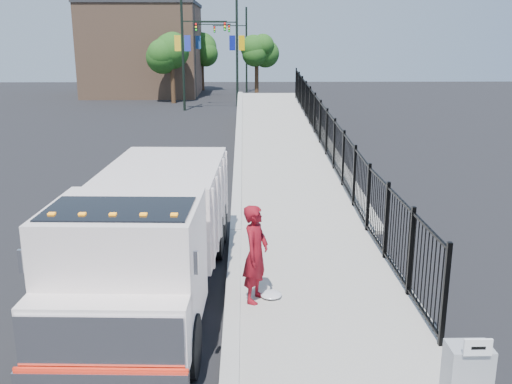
{
  "coord_description": "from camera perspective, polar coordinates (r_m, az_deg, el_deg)",
  "views": [
    {
      "loc": [
        0.25,
        -10.56,
        5.14
      ],
      "look_at": [
        0.51,
        2.0,
        1.74
      ],
      "focal_mm": 40.0,
      "sensor_mm": 36.0,
      "label": 1
    }
  ],
  "objects": [
    {
      "name": "tree_0",
      "position": [
        47.47,
        -8.41,
        13.55
      ],
      "size": [
        2.97,
        2.97,
        5.48
      ],
      "color": "#382314",
      "rests_on": "ground"
    },
    {
      "name": "arrow_sign",
      "position": [
        7.73,
        21.31,
        -14.26
      ],
      "size": [
        0.35,
        0.04,
        0.22
      ],
      "primitive_type": "cube",
      "color": "white",
      "rests_on": "utility_cabinet"
    },
    {
      "name": "sidewalk",
      "position": [
        10.09,
        8.85,
        -15.29
      ],
      "size": [
        3.55,
        12.0,
        0.12
      ],
      "primitive_type": "cube",
      "color": "#9E998E",
      "rests_on": "ground"
    },
    {
      "name": "iron_fence",
      "position": [
        23.19,
        7.03,
        4.48
      ],
      "size": [
        0.1,
        28.0,
        1.8
      ],
      "primitive_type": "cube",
      "color": "black",
      "rests_on": "ground"
    },
    {
      "name": "curb",
      "position": [
        9.95,
        -2.55,
        -15.47
      ],
      "size": [
        0.3,
        12.0,
        0.16
      ],
      "primitive_type": "cube",
      "color": "#ADAAA3",
      "rests_on": "ground"
    },
    {
      "name": "building",
      "position": [
        55.35,
        -11.14,
        13.67
      ],
      "size": [
        10.0,
        10.0,
        8.0
      ],
      "primitive_type": "cube",
      "color": "#8C664C",
      "rests_on": "ground"
    },
    {
      "name": "debris",
      "position": [
        11.6,
        1.52,
        -10.21
      ],
      "size": [
        0.44,
        0.44,
        0.11
      ],
      "primitive_type": "ellipsoid",
      "color": "silver",
      "rests_on": "sidewalk"
    },
    {
      "name": "worker",
      "position": [
        11.12,
        -0.04,
        -6.2
      ],
      "size": [
        0.7,
        0.84,
        1.95
      ],
      "primitive_type": "imported",
      "rotation": [
        0.0,
        0.0,
        1.18
      ],
      "color": "maroon",
      "rests_on": "sidewalk"
    },
    {
      "name": "ground",
      "position": [
        11.75,
        -2.33,
        -10.83
      ],
      "size": [
        120.0,
        120.0,
        0.0
      ],
      "primitive_type": "plane",
      "color": "black",
      "rests_on": "ground"
    },
    {
      "name": "light_pole_2",
      "position": [
        51.24,
        -5.84,
        14.18
      ],
      "size": [
        3.77,
        0.22,
        8.0
      ],
      "color": "black",
      "rests_on": "ground"
    },
    {
      "name": "ramp",
      "position": [
        27.12,
        2.8,
        4.18
      ],
      "size": [
        3.95,
        24.06,
        3.19
      ],
      "primitive_type": "cube",
      "rotation": [
        0.06,
        0.0,
        0.0
      ],
      "color": "#9E998E",
      "rests_on": "ground"
    },
    {
      "name": "light_pole_3",
      "position": [
        56.51,
        -1.28,
        14.33
      ],
      "size": [
        3.78,
        0.22,
        8.0
      ],
      "color": "black",
      "rests_on": "ground"
    },
    {
      "name": "truck",
      "position": [
        11.41,
        -10.49,
        -3.82
      ],
      "size": [
        2.81,
        7.79,
        2.64
      ],
      "rotation": [
        0.0,
        0.0,
        -0.04
      ],
      "color": "black",
      "rests_on": "ground"
    },
    {
      "name": "tree_1",
      "position": [
        51.35,
        0.07,
        13.76
      ],
      "size": [
        2.23,
        2.23,
        5.12
      ],
      "color": "#382314",
      "rests_on": "ground"
    },
    {
      "name": "tree_2",
      "position": [
        59.25,
        -5.44,
        13.92
      ],
      "size": [
        3.0,
        3.0,
        5.5
      ],
      "color": "#382314",
      "rests_on": "ground"
    },
    {
      "name": "light_pole_0",
      "position": [
        42.33,
        -6.92,
        13.97
      ],
      "size": [
        3.77,
        0.22,
        8.0
      ],
      "color": "black",
      "rests_on": "ground"
    },
    {
      "name": "light_pole_1",
      "position": [
        44.36,
        -2.32,
        14.11
      ],
      "size": [
        3.78,
        0.22,
        8.0
      ],
      "color": "black",
      "rests_on": "ground"
    }
  ]
}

